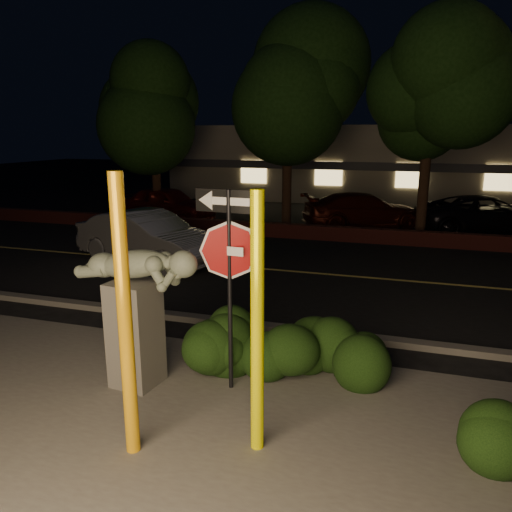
{
  "coord_description": "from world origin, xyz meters",
  "views": [
    {
      "loc": [
        2.15,
        -5.57,
        3.63
      ],
      "look_at": [
        -0.3,
        2.24,
        1.6
      ],
      "focal_mm": 35.0,
      "sensor_mm": 36.0,
      "label": 1
    }
  ],
  "objects_px": {
    "parked_car_dark": "(488,215)",
    "sculpture": "(135,301)",
    "signpost": "(229,251)",
    "yellow_pole_right": "(257,327)",
    "yellow_pole_left": "(125,321)",
    "silver_sedan": "(148,238)",
    "parked_car_red": "(167,204)",
    "parked_car_darkred": "(363,210)"
  },
  "relations": [
    {
      "from": "yellow_pole_left",
      "to": "parked_car_darkred",
      "type": "distance_m",
      "value": 15.23
    },
    {
      "from": "parked_car_red",
      "to": "sculpture",
      "type": "bearing_deg",
      "value": -144.42
    },
    {
      "from": "yellow_pole_left",
      "to": "sculpture",
      "type": "distance_m",
      "value": 1.65
    },
    {
      "from": "signpost",
      "to": "parked_car_darkred",
      "type": "height_order",
      "value": "signpost"
    },
    {
      "from": "silver_sedan",
      "to": "yellow_pole_left",
      "type": "bearing_deg",
      "value": -134.79
    },
    {
      "from": "yellow_pole_left",
      "to": "yellow_pole_right",
      "type": "relative_size",
      "value": 1.06
    },
    {
      "from": "yellow_pole_right",
      "to": "signpost",
      "type": "distance_m",
      "value": 1.56
    },
    {
      "from": "sculpture",
      "to": "silver_sedan",
      "type": "xyz_separation_m",
      "value": [
        -3.42,
        6.37,
        -0.57
      ]
    },
    {
      "from": "sculpture",
      "to": "parked_car_red",
      "type": "bearing_deg",
      "value": 122.45
    },
    {
      "from": "yellow_pole_left",
      "to": "parked_car_dark",
      "type": "xyz_separation_m",
      "value": [
        5.6,
        15.4,
        -0.93
      ]
    },
    {
      "from": "yellow_pole_left",
      "to": "yellow_pole_right",
      "type": "height_order",
      "value": "yellow_pole_left"
    },
    {
      "from": "yellow_pole_right",
      "to": "yellow_pole_left",
      "type": "bearing_deg",
      "value": -160.16
    },
    {
      "from": "yellow_pole_left",
      "to": "sculpture",
      "type": "xyz_separation_m",
      "value": [
        -0.75,
        1.44,
        -0.32
      ]
    },
    {
      "from": "silver_sedan",
      "to": "parked_car_darkred",
      "type": "distance_m",
      "value": 9.06
    },
    {
      "from": "yellow_pole_left",
      "to": "signpost",
      "type": "relative_size",
      "value": 1.12
    },
    {
      "from": "sculpture",
      "to": "parked_car_darkred",
      "type": "xyz_separation_m",
      "value": [
        1.87,
        13.72,
        -0.63
      ]
    },
    {
      "from": "sculpture",
      "to": "parked_car_dark",
      "type": "xyz_separation_m",
      "value": [
        6.35,
        13.96,
        -0.61
      ]
    },
    {
      "from": "yellow_pole_right",
      "to": "silver_sedan",
      "type": "distance_m",
      "value": 9.2
    },
    {
      "from": "sculpture",
      "to": "silver_sedan",
      "type": "height_order",
      "value": "sculpture"
    },
    {
      "from": "signpost",
      "to": "sculpture",
      "type": "relative_size",
      "value": 1.37
    },
    {
      "from": "yellow_pole_right",
      "to": "parked_car_dark",
      "type": "bearing_deg",
      "value": 74.14
    },
    {
      "from": "silver_sedan",
      "to": "parked_car_darkred",
      "type": "relative_size",
      "value": 0.95
    },
    {
      "from": "parked_car_red",
      "to": "parked_car_darkred",
      "type": "height_order",
      "value": "parked_car_red"
    },
    {
      "from": "yellow_pole_right",
      "to": "silver_sedan",
      "type": "relative_size",
      "value": 0.68
    },
    {
      "from": "parked_car_darkred",
      "to": "parked_car_red",
      "type": "bearing_deg",
      "value": 69.08
    },
    {
      "from": "yellow_pole_left",
      "to": "signpost",
      "type": "distance_m",
      "value": 1.87
    },
    {
      "from": "yellow_pole_right",
      "to": "sculpture",
      "type": "bearing_deg",
      "value": 155.91
    },
    {
      "from": "yellow_pole_left",
      "to": "signpost",
      "type": "xyz_separation_m",
      "value": [
        0.58,
        1.73,
        0.43
      ]
    },
    {
      "from": "silver_sedan",
      "to": "parked_car_dark",
      "type": "distance_m",
      "value": 12.37
    },
    {
      "from": "silver_sedan",
      "to": "parked_car_dark",
      "type": "xyz_separation_m",
      "value": [
        9.76,
        7.59,
        -0.05
      ]
    },
    {
      "from": "yellow_pole_right",
      "to": "silver_sedan",
      "type": "height_order",
      "value": "yellow_pole_right"
    },
    {
      "from": "yellow_pole_left",
      "to": "silver_sedan",
      "type": "xyz_separation_m",
      "value": [
        -4.16,
        7.8,
        -0.89
      ]
    },
    {
      "from": "sculpture",
      "to": "parked_car_dark",
      "type": "bearing_deg",
      "value": 72.41
    },
    {
      "from": "yellow_pole_left",
      "to": "sculpture",
      "type": "height_order",
      "value": "yellow_pole_left"
    },
    {
      "from": "sculpture",
      "to": "parked_car_red",
      "type": "xyz_separation_m",
      "value": [
        -6.2,
        12.94,
        -0.59
      ]
    },
    {
      "from": "yellow_pole_left",
      "to": "parked_car_red",
      "type": "height_order",
      "value": "yellow_pole_left"
    },
    {
      "from": "sculpture",
      "to": "parked_car_red",
      "type": "height_order",
      "value": "sculpture"
    },
    {
      "from": "signpost",
      "to": "parked_car_darkred",
      "type": "relative_size",
      "value": 0.62
    },
    {
      "from": "signpost",
      "to": "yellow_pole_right",
      "type": "bearing_deg",
      "value": -53.72
    },
    {
      "from": "signpost",
      "to": "silver_sedan",
      "type": "distance_m",
      "value": 7.82
    },
    {
      "from": "yellow_pole_left",
      "to": "parked_car_red",
      "type": "bearing_deg",
      "value": 115.79
    },
    {
      "from": "parked_car_dark",
      "to": "sculpture",
      "type": "bearing_deg",
      "value": 139.53
    }
  ]
}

